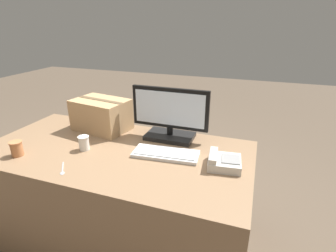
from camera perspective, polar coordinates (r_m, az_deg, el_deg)
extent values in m
plane|color=brown|center=(2.21, -10.01, -21.72)|extent=(12.00, 12.00, 0.00)
cube|color=#8C6B4C|center=(1.98, -10.71, -14.28)|extent=(1.80, 0.90, 0.71)
cube|color=black|center=(1.93, 0.42, -2.20)|extent=(0.35, 0.21, 0.03)
cylinder|color=black|center=(1.91, 0.42, -1.01)|extent=(0.04, 0.04, 0.06)
cube|color=black|center=(1.85, 0.44, 3.93)|extent=(0.56, 0.03, 0.29)
cube|color=silver|center=(1.83, 0.27, 3.77)|extent=(0.51, 0.01, 0.24)
cube|color=silver|center=(1.69, -0.48, -6.10)|extent=(0.43, 0.21, 0.02)
cube|color=silver|center=(1.68, -0.48, -5.68)|extent=(0.40, 0.17, 0.01)
cube|color=beige|center=(1.60, 12.17, -7.81)|extent=(0.21, 0.21, 0.05)
cube|color=beige|center=(1.58, 9.84, -6.32)|extent=(0.06, 0.18, 0.03)
cube|color=gray|center=(1.58, 13.49, -7.01)|extent=(0.12, 0.12, 0.01)
cylinder|color=#BC7547|center=(1.93, -30.04, -4.39)|extent=(0.07, 0.07, 0.09)
cylinder|color=#BC7547|center=(1.91, -30.32, -3.08)|extent=(0.08, 0.08, 0.01)
cylinder|color=white|center=(1.83, -17.81, -3.66)|extent=(0.07, 0.07, 0.09)
cylinder|color=white|center=(1.81, -17.99, -2.29)|extent=(0.07, 0.07, 0.01)
cube|color=#B2B2B7|center=(1.68, -21.93, -8.28)|extent=(0.08, 0.10, 0.00)
ellipsoid|color=#B2B2B7|center=(1.62, -22.03, -9.50)|extent=(0.04, 0.04, 0.00)
cube|color=tan|center=(2.11, -14.29, 2.39)|extent=(0.45, 0.34, 0.24)
cube|color=brown|center=(2.07, -14.60, 5.55)|extent=(0.41, 0.11, 0.00)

